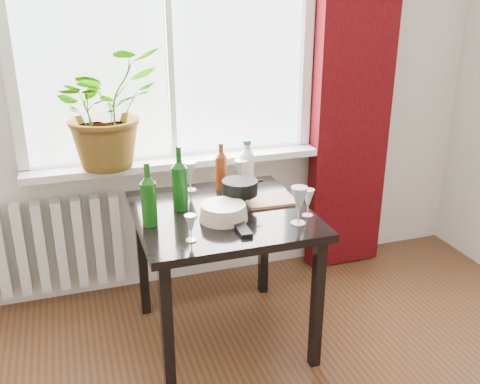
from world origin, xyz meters
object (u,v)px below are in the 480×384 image
object	(u,v)px
wineglass_front_left	(191,228)
wineglass_far_right	(308,203)
wine_bottle_left	(148,194)
wineglass_back_center	(241,175)
bottle_amber	(221,166)
table	(222,228)
wineglass_front_right	(299,205)
cutting_board	(270,201)
cleaning_bottle	(247,165)
fondue_pot	(240,194)
wineglass_back_left	(190,176)
tv_remote	(242,228)
radiator	(51,246)
wine_bottle_right	(180,178)
plate_stack	(223,212)
potted_plant	(106,108)

from	to	relation	value
wineglass_front_left	wineglass_far_right	bearing A→B (deg)	8.54
wine_bottle_left	wineglass_back_center	size ratio (longest dim) A/B	1.67
bottle_amber	table	bearing A→B (deg)	-106.07
wineglass_front_right	bottle_amber	bearing A→B (deg)	110.22
bottle_amber	cutting_board	distance (m)	0.35
bottle_amber	cleaning_bottle	bearing A→B (deg)	-18.67
wineglass_back_center	fondue_pot	size ratio (longest dim) A/B	0.89
wineglass_far_right	wineglass_back_left	distance (m)	0.69
cutting_board	table	bearing A→B (deg)	-172.62
tv_remote	wineglass_back_center	bearing A→B (deg)	73.13
radiator	fondue_pot	world-z (taller)	fondue_pot
cleaning_bottle	tv_remote	bearing A→B (deg)	-111.51
wine_bottle_right	wineglass_front_left	size ratio (longest dim) A/B	2.63
cleaning_bottle	wineglass_back_left	distance (m)	0.31
plate_stack	wine_bottle_right	bearing A→B (deg)	131.07
wineglass_front_left	wine_bottle_left	bearing A→B (deg)	121.73
plate_stack	radiator	bearing A→B (deg)	138.59
table	wineglass_back_center	world-z (taller)	wineglass_back_center
wineglass_back_center	wineglass_front_left	xyz separation A→B (m)	(-0.40, -0.51, -0.03)
cutting_board	bottle_amber	bearing A→B (deg)	123.73
wineglass_front_left	plate_stack	size ratio (longest dim) A/B	0.53
wine_bottle_right	wineglass_far_right	distance (m)	0.64
table	radiator	bearing A→B (deg)	143.46
wineglass_front_right	wineglass_back_center	world-z (taller)	wineglass_front_right
tv_remote	wine_bottle_right	bearing A→B (deg)	123.84
cleaning_bottle	wineglass_back_left	world-z (taller)	cleaning_bottle
wine_bottle_right	plate_stack	xyz separation A→B (m)	(0.17, -0.19, -0.13)
radiator	wineglass_far_right	bearing A→B (deg)	-33.70
wineglass_far_right	potted_plant	bearing A→B (deg)	138.04
wineglass_front_right	wineglass_far_right	size ratio (longest dim) A/B	1.34
radiator	tv_remote	distance (m)	1.29
wineglass_far_right	wineglass_back_center	world-z (taller)	wineglass_back_center
wine_bottle_left	wineglass_back_left	distance (m)	0.48
wineglass_front_left	fondue_pot	distance (m)	0.45
wineglass_far_right	wineglass_back_left	world-z (taller)	wineglass_back_left
wineglass_far_right	tv_remote	xyz separation A→B (m)	(-0.36, -0.05, -0.06)
table	cleaning_bottle	distance (m)	0.41
wine_bottle_left	bottle_amber	distance (m)	0.58
wineglass_front_left	cleaning_bottle	bearing A→B (deg)	50.64
wineglass_far_right	fondue_pot	distance (m)	0.35
wine_bottle_left	wineglass_front_right	xyz separation A→B (m)	(0.66, -0.21, -0.06)
cleaning_bottle	fondue_pot	size ratio (longest dim) A/B	1.34
wine_bottle_right	wineglass_back_left	distance (m)	0.27
potted_plant	tv_remote	distance (m)	1.05
radiator	tv_remote	xyz separation A→B (m)	(0.87, -0.87, 0.37)
table	cleaning_bottle	bearing A→B (deg)	49.98
wineglass_far_right	wineglass_front_left	distance (m)	0.61
cutting_board	tv_remote	bearing A→B (deg)	-131.92
wineglass_front_right	wineglass_back_left	xyz separation A→B (m)	(-0.38, 0.59, -0.01)
wine_bottle_right	wineglass_front_left	bearing A→B (deg)	-95.47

